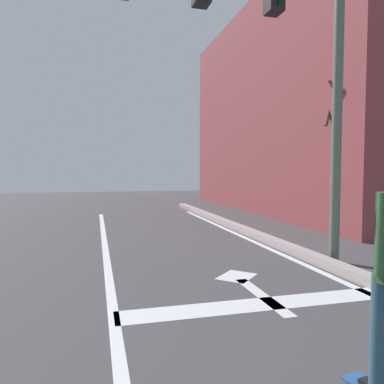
% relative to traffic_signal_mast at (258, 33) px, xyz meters
% --- Properties ---
extents(lane_line_center, '(0.12, 20.00, 0.01)m').
position_rel_traffic_signal_mast_xyz_m(lane_line_center, '(-2.28, -2.10, -3.64)').
color(lane_line_center, silver).
rests_on(lane_line_center, ground).
extents(stop_bar, '(3.27, 0.40, 0.01)m').
position_rel_traffic_signal_mast_xyz_m(stop_bar, '(-0.64, -1.50, -3.64)').
color(stop_bar, silver).
rests_on(stop_bar, ground).
extents(lane_arrow_stem, '(0.16, 1.40, 0.01)m').
position_rel_traffic_signal_mast_xyz_m(lane_arrow_stem, '(-0.48, -1.23, -3.64)').
color(lane_arrow_stem, silver).
rests_on(lane_arrow_stem, ground).
extents(lane_arrow_head, '(0.71, 0.71, 0.01)m').
position_rel_traffic_signal_mast_xyz_m(lane_arrow_head, '(-0.48, -0.38, -3.64)').
color(lane_arrow_head, silver).
rests_on(lane_arrow_head, ground).
extents(traffic_signal_mast, '(4.73, 0.34, 4.94)m').
position_rel_traffic_signal_mast_xyz_m(traffic_signal_mast, '(0.00, 0.00, 0.00)').
color(traffic_signal_mast, '#536455').
rests_on(traffic_signal_mast, ground).
extents(roadside_tree, '(1.03, 1.06, 3.61)m').
position_rel_traffic_signal_mast_xyz_m(roadside_tree, '(3.21, 2.29, -2.05)').
color(roadside_tree, brown).
rests_on(roadside_tree, ground).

